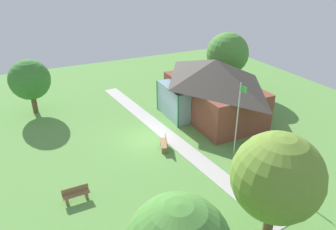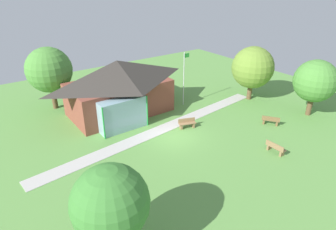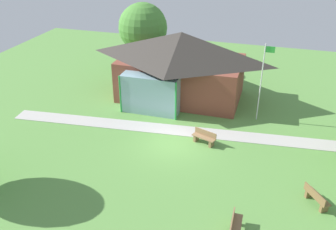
{
  "view_description": "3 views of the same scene",
  "coord_description": "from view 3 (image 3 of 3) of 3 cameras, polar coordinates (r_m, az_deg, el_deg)",
  "views": [
    {
      "loc": [
        19.7,
        -7.9,
        12.22
      ],
      "look_at": [
        -0.77,
        2.1,
        1.25
      ],
      "focal_mm": 33.9,
      "sensor_mm": 36.0,
      "label": 1
    },
    {
      "loc": [
        -12.63,
        -16.67,
        12.09
      ],
      "look_at": [
        0.88,
        1.99,
        0.92
      ],
      "focal_mm": 31.44,
      "sensor_mm": 36.0,
      "label": 2
    },
    {
      "loc": [
        5.31,
        -18.54,
        12.18
      ],
      "look_at": [
        -0.78,
        1.53,
        1.06
      ],
      "focal_mm": 39.36,
      "sensor_mm": 36.0,
      "label": 3
    }
  ],
  "objects": [
    {
      "name": "ground_plane",
      "position": [
        22.8,
        0.76,
        -4.34
      ],
      "size": [
        44.0,
        44.0,
        0.0
      ],
      "primitive_type": "plane",
      "color": "#609947"
    },
    {
      "name": "pavilion",
      "position": [
        27.68,
        1.83,
        7.8
      ],
      "size": [
        9.99,
        6.96,
        5.08
      ],
      "color": "brown",
      "rests_on": "ground_plane"
    },
    {
      "name": "footpath",
      "position": [
        24.08,
        1.8,
        -2.41
      ],
      "size": [
        23.06,
        3.53,
        0.03
      ],
      "primitive_type": "cube",
      "rotation": [
        0.0,
        0.0,
        0.1
      ],
      "color": "#BCB7B2",
      "rests_on": "ground_plane"
    },
    {
      "name": "flagpole",
      "position": [
        24.91,
        14.33,
        5.36
      ],
      "size": [
        0.64,
        0.08,
        5.37
      ],
      "color": "silver",
      "rests_on": "ground_plane"
    },
    {
      "name": "bench_rear_near_path",
      "position": [
        22.68,
        5.63,
        -3.5
      ],
      "size": [
        1.56,
        0.93,
        0.84
      ],
      "rotation": [
        0.0,
        0.0,
        2.79
      ],
      "color": "olive",
      "rests_on": "ground_plane"
    },
    {
      "name": "bench_front_right",
      "position": [
        16.96,
        10.32,
        -16.62
      ],
      "size": [
        0.45,
        1.5,
        0.84
      ],
      "rotation": [
        0.0,
        0.0,
        4.72
      ],
      "color": "olive",
      "rests_on": "ground_plane"
    },
    {
      "name": "bench_lawn_far_right",
      "position": [
        19.44,
        21.97,
        -11.79
      ],
      "size": [
        1.22,
        1.48,
        0.84
      ],
      "rotation": [
        0.0,
        0.0,
        5.33
      ],
      "color": "brown",
      "rests_on": "ground_plane"
    },
    {
      "name": "tree_behind_pavilion_left",
      "position": [
        33.08,
        -3.92,
        13.35
      ],
      "size": [
        4.27,
        4.27,
        6.03
      ],
      "color": "brown",
      "rests_on": "ground_plane"
    }
  ]
}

